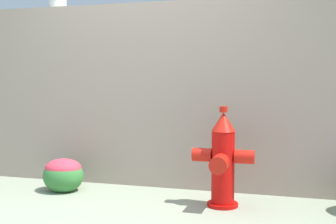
# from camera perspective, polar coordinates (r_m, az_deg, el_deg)

# --- Properties ---
(ground_plane) EXTENTS (24.00, 24.00, 0.00)m
(ground_plane) POSITION_cam_1_polar(r_m,az_deg,el_deg) (3.57, -8.44, -13.20)
(ground_plane) COLOR gray
(stone_wall) EXTENTS (6.74, 0.38, 1.83)m
(stone_wall) POSITION_cam_1_polar(r_m,az_deg,el_deg) (4.46, -2.52, 2.26)
(stone_wall) COLOR gray
(stone_wall) RESTS_ON ground
(fire_hydrant) EXTENTS (0.52, 0.41, 0.85)m
(fire_hydrant) POSITION_cam_1_polar(r_m,az_deg,el_deg) (3.67, 7.22, -6.42)
(fire_hydrant) COLOR red
(fire_hydrant) RESTS_ON ground
(flower_bush_right) EXTENTS (0.39, 0.35, 0.33)m
(flower_bush_right) POSITION_cam_1_polar(r_m,az_deg,el_deg) (4.31, -13.65, -7.87)
(flower_bush_right) COLOR #367938
(flower_bush_right) RESTS_ON ground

